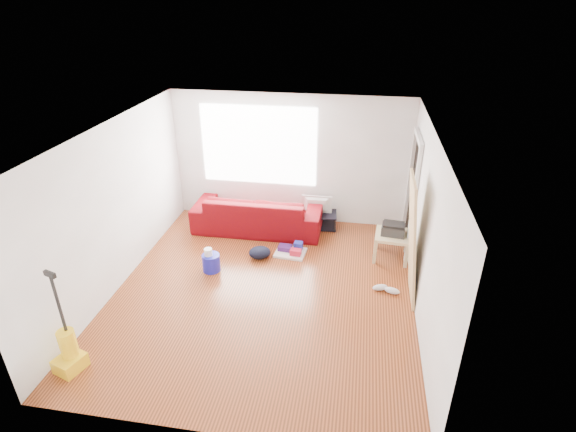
% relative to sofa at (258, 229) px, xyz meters
% --- Properties ---
extents(room, '(4.51, 5.01, 2.51)m').
position_rel_sofa_xyz_m(room, '(0.60, -1.80, 1.25)').
color(room, '#4C2713').
rests_on(room, ground).
extents(sofa, '(2.42, 0.95, 0.71)m').
position_rel_sofa_xyz_m(sofa, '(0.00, 0.00, 0.00)').
color(sofa, '#52020E').
rests_on(sofa, ground).
extents(tv_stand, '(0.82, 0.51, 0.29)m').
position_rel_sofa_xyz_m(tv_stand, '(1.09, 0.27, 0.16)').
color(tv_stand, black).
rests_on(tv_stand, ground).
extents(tv, '(0.59, 0.08, 0.34)m').
position_rel_sofa_xyz_m(tv, '(1.09, 0.27, 0.46)').
color(tv, black).
rests_on(tv, tv_stand).
extents(side_table, '(0.61, 0.61, 0.46)m').
position_rel_sofa_xyz_m(side_table, '(2.48, -0.63, 0.39)').
color(side_table, tan).
rests_on(side_table, ground).
extents(printer, '(0.41, 0.33, 0.20)m').
position_rel_sofa_xyz_m(printer, '(2.48, -0.63, 0.56)').
color(printer, '#252525').
rests_on(printer, side_table).
extents(bucket, '(0.33, 0.33, 0.29)m').
position_rel_sofa_xyz_m(bucket, '(-0.45, -1.52, 0.00)').
color(bucket, '#1C1EB4').
rests_on(bucket, ground).
extents(toilet_paper, '(0.13, 0.13, 0.12)m').
position_rel_sofa_xyz_m(toilet_paper, '(-0.48, -1.53, 0.21)').
color(toilet_paper, white).
rests_on(toilet_paper, bucket).
extents(cleaning_tray, '(0.56, 0.46, 0.19)m').
position_rel_sofa_xyz_m(cleaning_tray, '(0.77, -0.79, 0.06)').
color(cleaning_tray, silver).
rests_on(cleaning_tray, ground).
extents(backpack, '(0.45, 0.40, 0.21)m').
position_rel_sofa_xyz_m(backpack, '(0.25, -1.01, 0.00)').
color(backpack, black).
rests_on(backpack, ground).
extents(sneakers, '(0.44, 0.22, 0.10)m').
position_rel_sofa_xyz_m(sneakers, '(2.38, -1.65, 0.05)').
color(sneakers, silver).
rests_on(sneakers, ground).
extents(vacuum, '(0.37, 0.40, 1.37)m').
position_rel_sofa_xyz_m(vacuum, '(-1.47, -3.84, 0.25)').
color(vacuum, yellow).
rests_on(vacuum, ground).
extents(door_panel, '(0.24, 0.77, 1.91)m').
position_rel_sofa_xyz_m(door_panel, '(2.66, -1.68, 0.00)').
color(door_panel, tan).
rests_on(door_panel, ground).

